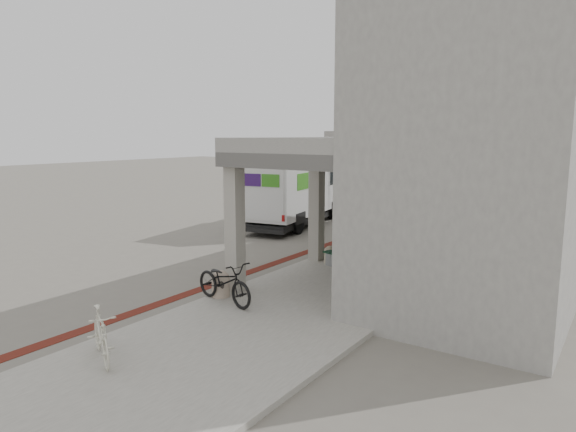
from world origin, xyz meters
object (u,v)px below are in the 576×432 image
Objects in this scene: utility_cabinet at (425,246)px; bicycle_cream at (101,335)px; bench at (349,252)px; fedex_truck at (295,191)px; bicycle_black at (224,282)px.

bicycle_cream reaches higher than utility_cabinet.
utility_cabinet is at bearing 53.18° from bench.
fedex_truck is 8.25m from utility_cabinet.
bicycle_cream reaches higher than bench.
bicycle_cream is at bearing -103.83° from utility_cabinet.
bicycle_black is at bearing -112.11° from utility_cabinet.
fedex_truck is 3.66× the size of bicycle_black.
fedex_truck reaches higher than bench.
bicycle_black is 3.65m from bicycle_cream.
bench is at bearing -52.48° from fedex_truck.
bench is 8.88m from bicycle_cream.
bicycle_cream is (-2.20, -10.43, 0.01)m from utility_cabinet.
fedex_truck is 4.61× the size of bicycle_cream.
utility_cabinet is 10.66m from bicycle_cream.
fedex_truck reaches higher than utility_cabinet.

